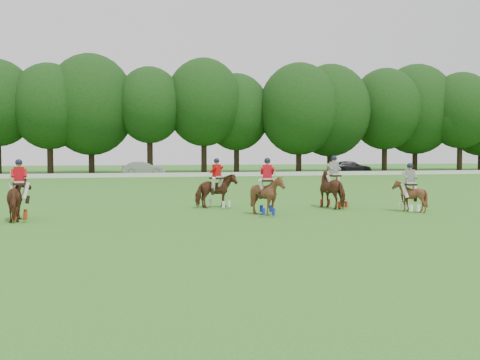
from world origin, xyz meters
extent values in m
plane|color=#347120|center=(0.00, 0.00, 0.00)|extent=(180.00, 180.00, 0.00)
cylinder|color=black|center=(-11.63, 48.49, 2.32)|extent=(0.70, 0.70, 4.64)
ellipsoid|color=black|center=(-11.63, 48.49, 7.95)|extent=(8.80, 8.80, 10.13)
cylinder|color=black|center=(-6.99, 49.52, 2.16)|extent=(0.70, 0.70, 4.31)
ellipsoid|color=black|center=(-6.99, 49.52, 8.31)|extent=(10.67, 10.67, 12.27)
cylinder|color=black|center=(-0.04, 48.00, 2.62)|extent=(0.70, 0.70, 5.24)
ellipsoid|color=black|center=(-0.04, 48.00, 8.26)|extent=(8.06, 8.06, 9.26)
cylinder|color=black|center=(6.63, 48.24, 2.59)|extent=(0.70, 0.70, 5.19)
ellipsoid|color=black|center=(6.63, 48.24, 8.75)|extent=(9.50, 9.50, 10.92)
cylinder|color=black|center=(11.06, 49.62, 2.24)|extent=(0.70, 0.70, 4.48)
ellipsoid|color=black|center=(11.06, 49.62, 7.71)|extent=(8.60, 8.60, 9.89)
cylinder|color=black|center=(18.54, 46.82, 2.11)|extent=(0.70, 0.70, 4.21)
ellipsoid|color=black|center=(18.54, 46.82, 8.00)|extent=(10.11, 10.11, 11.63)
cylinder|color=black|center=(23.25, 48.17, 2.03)|extent=(0.70, 0.70, 4.07)
ellipsoid|color=black|center=(23.25, 48.17, 7.99)|extent=(10.46, 10.46, 12.03)
cylinder|color=black|center=(31.16, 48.38, 2.40)|extent=(0.70, 0.70, 4.79)
ellipsoid|color=black|center=(31.16, 48.38, 8.35)|extent=(9.47, 9.47, 10.89)
cylinder|color=black|center=(36.59, 49.92, 2.22)|extent=(0.70, 0.70, 4.44)
ellipsoid|color=black|center=(36.59, 49.92, 8.51)|extent=(10.84, 10.84, 12.47)
cylinder|color=black|center=(41.42, 46.74, 2.43)|extent=(0.70, 0.70, 4.86)
ellipsoid|color=black|center=(41.42, 46.74, 8.21)|extent=(8.94, 8.94, 10.28)
cube|color=white|center=(0.00, 38.00, 0.22)|extent=(120.00, 0.10, 0.44)
imported|color=#939398|center=(-1.05, 42.50, 0.76)|extent=(4.74, 2.07, 1.52)
imported|color=black|center=(23.75, 42.50, 0.74)|extent=(5.22, 2.47, 1.47)
imported|color=#462012|center=(-6.98, 3.49, 0.80)|extent=(1.15, 2.01, 1.60)
cube|color=black|center=(-6.98, 3.49, 1.39)|extent=(0.52, 0.62, 0.08)
cylinder|color=tan|center=(-7.28, 3.45, 1.31)|extent=(0.06, 0.21, 1.29)
imported|color=#462012|center=(1.02, 6.39, 0.79)|extent=(2.07, 2.03, 1.59)
cube|color=black|center=(1.02, 6.39, 1.38)|extent=(0.69, 0.71, 0.08)
cylinder|color=tan|center=(1.26, 6.58, 1.30)|extent=(0.15, 0.18, 1.29)
imported|color=#462012|center=(2.55, 3.13, 0.82)|extent=(1.58, 1.71, 1.64)
cube|color=black|center=(2.55, 3.13, 1.42)|extent=(0.54, 0.63, 0.08)
cylinder|color=tan|center=(2.84, 3.08, 1.34)|extent=(0.07, 0.21, 1.29)
imported|color=#462012|center=(6.28, 5.21, 0.86)|extent=(1.47, 2.22, 1.72)
cube|color=black|center=(6.28, 5.21, 1.49)|extent=(0.58, 0.66, 0.08)
cylinder|color=tan|center=(5.99, 5.12, 1.41)|extent=(0.09, 0.21, 1.29)
imported|color=#462012|center=(8.89, 3.09, 0.68)|extent=(1.19, 1.31, 1.37)
cube|color=black|center=(8.89, 3.09, 1.19)|extent=(0.48, 0.59, 0.08)
cylinder|color=tan|center=(8.59, 3.11, 1.11)|extent=(0.04, 0.21, 1.29)
sphere|color=white|center=(2.59, 2.54, 0.04)|extent=(0.09, 0.09, 0.09)
camera|label=1|loc=(-3.13, -17.78, 2.58)|focal=40.00mm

